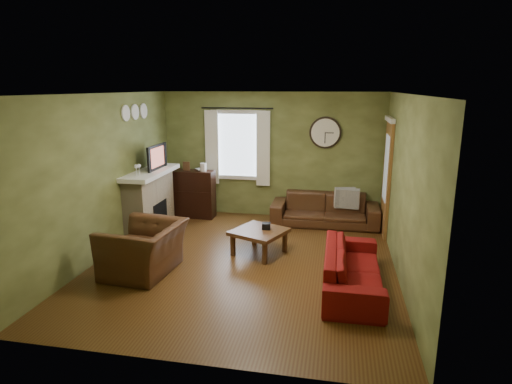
% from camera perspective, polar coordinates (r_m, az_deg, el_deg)
% --- Properties ---
extents(floor, '(4.60, 5.20, 0.00)m').
position_cam_1_polar(floor, '(6.85, -1.47, -9.31)').
color(floor, '#4C2F13').
rests_on(floor, ground).
extents(ceiling, '(4.60, 5.20, 0.00)m').
position_cam_1_polar(ceiling, '(6.30, -1.62, 12.98)').
color(ceiling, white).
rests_on(ceiling, ground).
extents(wall_left, '(0.00, 5.20, 2.60)m').
position_cam_1_polar(wall_left, '(7.29, -19.49, 2.02)').
color(wall_left, olive).
rests_on(wall_left, ground).
extents(wall_right, '(0.00, 5.20, 2.60)m').
position_cam_1_polar(wall_right, '(6.38, 19.08, 0.43)').
color(wall_right, olive).
rests_on(wall_right, ground).
extents(wall_back, '(4.60, 0.00, 2.60)m').
position_cam_1_polar(wall_back, '(8.97, 2.04, 4.90)').
color(wall_back, olive).
rests_on(wall_back, ground).
extents(wall_front, '(4.60, 0.00, 2.60)m').
position_cam_1_polar(wall_front, '(4.05, -9.53, -6.53)').
color(wall_front, olive).
rests_on(wall_front, ground).
extents(fireplace, '(0.40, 1.40, 1.10)m').
position_cam_1_polar(fireplace, '(8.36, -13.97, -1.43)').
color(fireplace, tan).
rests_on(fireplace, floor).
extents(firebox, '(0.04, 0.60, 0.55)m').
position_cam_1_polar(firebox, '(8.35, -12.69, -3.15)').
color(firebox, black).
rests_on(firebox, fireplace).
extents(mantel, '(0.58, 1.60, 0.08)m').
position_cam_1_polar(mantel, '(8.22, -14.02, 2.53)').
color(mantel, white).
rests_on(mantel, fireplace).
extents(tv, '(0.08, 0.60, 0.35)m').
position_cam_1_polar(tv, '(8.30, -13.55, 4.18)').
color(tv, black).
rests_on(tv, mantel).
extents(tv_screen, '(0.02, 0.62, 0.36)m').
position_cam_1_polar(tv_screen, '(8.26, -13.06, 4.55)').
color(tv_screen, '#994C3F').
rests_on(tv_screen, mantel).
extents(medallion_left, '(0.28, 0.28, 0.03)m').
position_cam_1_polar(medallion_left, '(7.86, -16.99, 10.02)').
color(medallion_left, white).
rests_on(medallion_left, wall_left).
extents(medallion_mid, '(0.28, 0.28, 0.03)m').
position_cam_1_polar(medallion_mid, '(8.17, -15.84, 10.22)').
color(medallion_mid, white).
rests_on(medallion_mid, wall_left).
extents(medallion_right, '(0.28, 0.28, 0.03)m').
position_cam_1_polar(medallion_right, '(8.48, -14.78, 10.41)').
color(medallion_right, white).
rests_on(medallion_right, wall_left).
extents(window_pane, '(1.00, 0.02, 1.30)m').
position_cam_1_polar(window_pane, '(9.05, -2.37, 6.27)').
color(window_pane, silver).
rests_on(window_pane, wall_back).
extents(curtain_rod, '(0.03, 0.03, 1.50)m').
position_cam_1_polar(curtain_rod, '(8.88, -2.57, 11.11)').
color(curtain_rod, black).
rests_on(curtain_rod, wall_back).
extents(curtain_left, '(0.28, 0.04, 1.55)m').
position_cam_1_polar(curtain_left, '(9.10, -5.90, 5.93)').
color(curtain_left, white).
rests_on(curtain_left, wall_back).
extents(curtain_right, '(0.28, 0.04, 1.55)m').
position_cam_1_polar(curtain_right, '(8.85, 0.97, 5.78)').
color(curtain_right, white).
rests_on(curtain_right, wall_back).
extents(wall_clock, '(0.64, 0.06, 0.64)m').
position_cam_1_polar(wall_clock, '(8.75, 9.22, 7.82)').
color(wall_clock, white).
rests_on(wall_clock, wall_back).
extents(door, '(0.05, 0.90, 2.10)m').
position_cam_1_polar(door, '(8.22, 17.03, 1.70)').
color(door, brown).
rests_on(door, floor).
extents(bookshelf, '(0.84, 0.36, 1.00)m').
position_cam_1_polar(bookshelf, '(9.09, -8.19, -0.27)').
color(bookshelf, black).
rests_on(bookshelf, floor).
extents(book, '(0.28, 0.29, 0.02)m').
position_cam_1_polar(book, '(9.07, -7.93, 2.71)').
color(book, '#4C2E1A').
rests_on(book, bookshelf).
extents(sofa_brown, '(2.11, 0.82, 0.61)m').
position_cam_1_polar(sofa_brown, '(8.66, 9.15, -2.33)').
color(sofa_brown, '#3F2414').
rests_on(sofa_brown, floor).
extents(pillow_left, '(0.43, 0.20, 0.41)m').
position_cam_1_polar(pillow_left, '(8.68, 11.75, -0.74)').
color(pillow_left, '#939496').
rests_on(pillow_left, sofa_brown).
extents(pillow_right, '(0.42, 0.17, 0.40)m').
position_cam_1_polar(pillow_right, '(8.64, 12.29, -0.84)').
color(pillow_right, '#939496').
rests_on(pillow_right, sofa_brown).
extents(sofa_red, '(0.76, 1.95, 0.57)m').
position_cam_1_polar(sofa_red, '(6.08, 12.78, -9.88)').
color(sofa_red, maroon).
rests_on(sofa_red, floor).
extents(armchair, '(1.08, 1.21, 0.74)m').
position_cam_1_polar(armchair, '(6.58, -14.71, -7.35)').
color(armchair, '#3F2414').
rests_on(armchair, floor).
extents(coffee_table, '(1.02, 1.02, 0.41)m').
position_cam_1_polar(coffee_table, '(7.10, 0.43, -6.66)').
color(coffee_table, '#4C2E1A').
rests_on(coffee_table, floor).
extents(tissue_box, '(0.15, 0.15, 0.10)m').
position_cam_1_polar(tissue_box, '(7.08, 1.37, -5.06)').
color(tissue_box, black).
rests_on(tissue_box, coffee_table).
extents(wine_glass_a, '(0.07, 0.07, 0.21)m').
position_cam_1_polar(wine_glass_a, '(7.69, -15.66, 2.77)').
color(wine_glass_a, white).
rests_on(wine_glass_a, mantel).
extents(wine_glass_b, '(0.07, 0.07, 0.20)m').
position_cam_1_polar(wine_glass_b, '(7.79, -15.30, 2.89)').
color(wine_glass_b, white).
rests_on(wine_glass_b, mantel).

